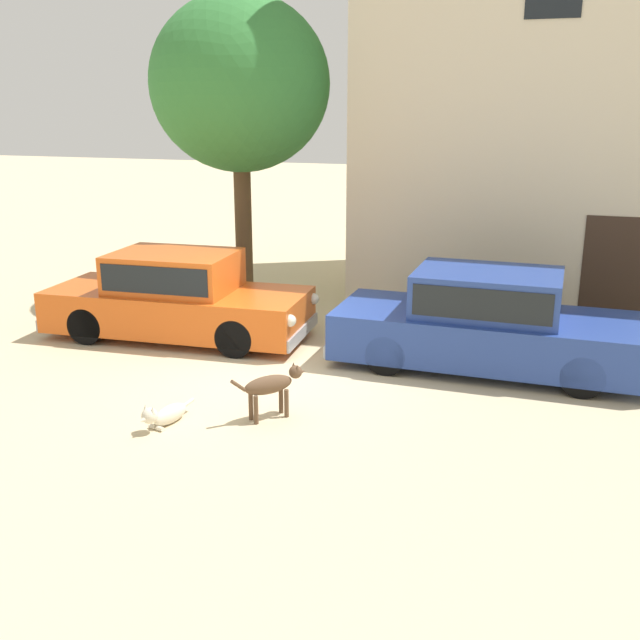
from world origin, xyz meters
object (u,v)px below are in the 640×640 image
(stray_dog_spotted, at_px, (272,385))
(acacia_tree_left, at_px, (239,85))
(parked_sedan_nearest, at_px, (177,296))
(stray_dog_tan, at_px, (164,415))
(parked_sedan_second, at_px, (488,321))

(stray_dog_spotted, bearing_deg, acacia_tree_left, 68.69)
(stray_dog_spotted, xyz_separation_m, acacia_tree_left, (-2.88, 5.54, 3.85))
(parked_sedan_nearest, relative_size, stray_dog_tan, 4.95)
(parked_sedan_second, height_order, stray_dog_tan, parked_sedan_second)
(acacia_tree_left, bearing_deg, parked_sedan_second, -27.03)
(parked_sedan_nearest, distance_m, acacia_tree_left, 4.54)
(parked_sedan_nearest, relative_size, acacia_tree_left, 0.79)
(stray_dog_tan, relative_size, acacia_tree_left, 0.16)
(parked_sedan_second, height_order, acacia_tree_left, acacia_tree_left)
(parked_sedan_second, relative_size, stray_dog_spotted, 5.71)
(parked_sedan_nearest, xyz_separation_m, stray_dog_spotted, (2.89, -2.73, -0.29))
(stray_dog_spotted, xyz_separation_m, stray_dog_tan, (-1.21, -0.68, -0.30))
(parked_sedan_second, xyz_separation_m, stray_dog_spotted, (-2.41, -2.85, -0.30))
(parked_sedan_nearest, distance_m, stray_dog_spotted, 3.99)
(stray_dog_spotted, height_order, stray_dog_tan, stray_dog_spotted)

